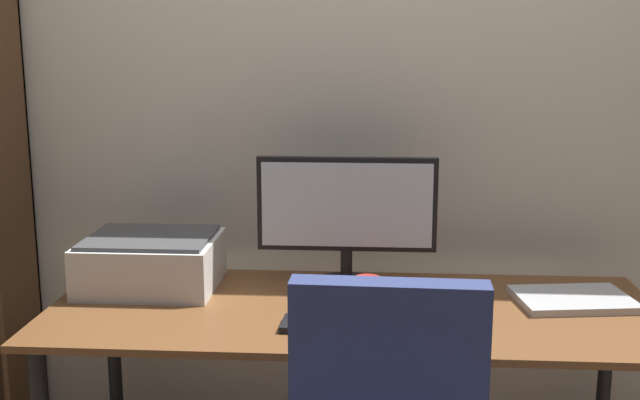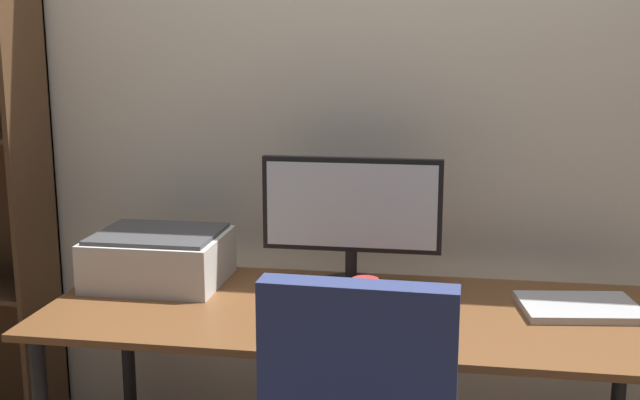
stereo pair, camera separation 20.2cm
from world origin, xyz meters
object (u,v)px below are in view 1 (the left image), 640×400
object	(u,v)px
printer	(151,262)
laptop	(573,299)
desk	(353,334)
keyboard	(337,325)
mouse	(412,321)
coffee_mug	(368,293)
monitor	(347,212)

from	to	relation	value
printer	laptop	bearing A→B (deg)	-3.12
laptop	printer	xyz separation A→B (m)	(-1.25, 0.07, 0.07)
laptop	desk	bearing A→B (deg)	179.26
desk	printer	size ratio (longest dim) A/B	4.31
keyboard	printer	size ratio (longest dim) A/B	0.72
mouse	desk	bearing A→B (deg)	131.63
laptop	mouse	bearing A→B (deg)	-162.39
coffee_mug	laptop	xyz separation A→B (m)	(0.59, 0.09, -0.03)
monitor	keyboard	world-z (taller)	monitor
keyboard	coffee_mug	bearing A→B (deg)	66.49
desk	monitor	distance (m)	0.37
monitor	keyboard	bearing A→B (deg)	-91.80
monitor	mouse	world-z (taller)	monitor
mouse	laptop	size ratio (longest dim) A/B	0.30
mouse	printer	world-z (taller)	printer
coffee_mug	printer	xyz separation A→B (m)	(-0.66, 0.15, 0.03)
mouse	printer	size ratio (longest dim) A/B	0.24
keyboard	mouse	world-z (taller)	mouse
keyboard	printer	distance (m)	0.67
keyboard	laptop	world-z (taller)	laptop
keyboard	laptop	distance (m)	0.71
desk	laptop	size ratio (longest dim) A/B	5.39
desk	coffee_mug	distance (m)	0.13
monitor	laptop	world-z (taller)	monitor
keyboard	monitor	bearing A→B (deg)	90.55
desk	laptop	bearing A→B (deg)	7.08
desk	coffee_mug	size ratio (longest dim) A/B	18.58
printer	mouse	bearing A→B (deg)	-20.65
keyboard	printer	bearing A→B (deg)	153.71
keyboard	mouse	size ratio (longest dim) A/B	3.02
desk	mouse	xyz separation A→B (m)	(0.16, -0.15, 0.10)
desk	coffee_mug	world-z (taller)	coffee_mug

